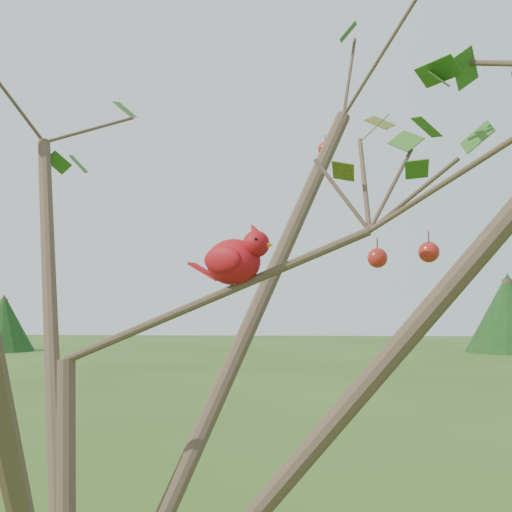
# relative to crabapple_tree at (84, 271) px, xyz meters

# --- Properties ---
(crabapple_tree) EXTENTS (2.35, 2.05, 2.95)m
(crabapple_tree) POSITION_rel_crabapple_tree_xyz_m (0.00, 0.00, 0.00)
(crabapple_tree) COLOR #473326
(crabapple_tree) RESTS_ON ground
(cardinal) EXTENTS (0.18, 0.12, 0.13)m
(cardinal) POSITION_rel_crabapple_tree_xyz_m (0.27, 0.09, 0.03)
(cardinal) COLOR #B70F16
(cardinal) RESTS_ON ground
(distant_trees) EXTENTS (41.69, 11.96, 3.34)m
(distant_trees) POSITION_rel_crabapple_tree_xyz_m (-0.79, 23.77, -0.67)
(distant_trees) COLOR #473326
(distant_trees) RESTS_ON ground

